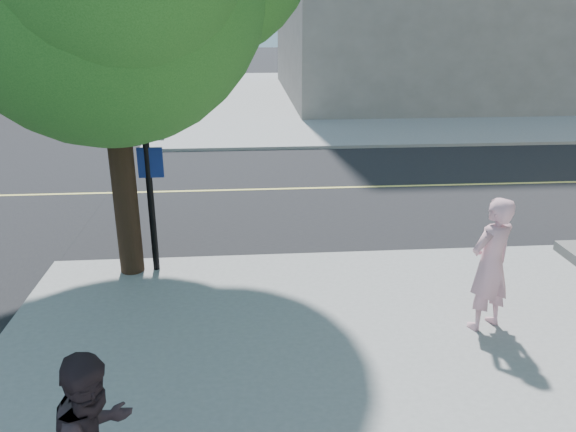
{
  "coord_description": "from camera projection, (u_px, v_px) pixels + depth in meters",
  "views": [
    {
      "loc": [
        2.52,
        -9.68,
        4.4
      ],
      "look_at": [
        3.2,
        -1.16,
        1.3
      ],
      "focal_mm": 34.98,
      "sensor_mm": 36.0,
      "label": 1
    }
  ],
  "objects": [
    {
      "name": "man_on_phone",
      "position": [
        490.0,
        264.0,
        7.81
      ],
      "size": [
        0.85,
        0.73,
        1.96
      ],
      "primitive_type": "imported",
      "rotation": [
        0.0,
        0.0,
        3.58
      ],
      "color": "#D79AAA",
      "rests_on": "sidewalk_se"
    },
    {
      "name": "ground",
      "position": [
        111.0,
        265.0,
        10.39
      ],
      "size": [
        140.0,
        140.0,
        0.0
      ],
      "primitive_type": "plane",
      "color": "black",
      "rests_on": "ground"
    },
    {
      "name": "signal_pole",
      "position": [
        18.0,
        88.0,
        8.74
      ],
      "size": [
        3.45,
        0.39,
        3.9
      ],
      "rotation": [
        0.0,
        0.0,
        0.19
      ],
      "color": "black",
      "rests_on": "sidewalk_se"
    },
    {
      "name": "road_ew",
      "position": [
        148.0,
        192.0,
        14.6
      ],
      "size": [
        140.0,
        9.0,
        0.01
      ],
      "primitive_type": "cube",
      "color": "black",
      "rests_on": "ground"
    },
    {
      "name": "sidewalk_ne",
      "position": [
        438.0,
        95.0,
        31.53
      ],
      "size": [
        29.0,
        25.0,
        0.12
      ],
      "primitive_type": "cube",
      "color": "gray",
      "rests_on": "ground"
    }
  ]
}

